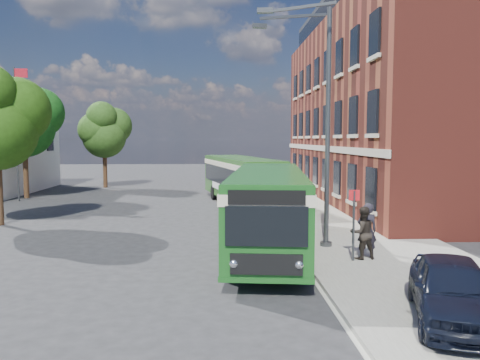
{
  "coord_description": "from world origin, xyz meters",
  "views": [
    {
      "loc": [
        1.12,
        -19.33,
        4.2
      ],
      "look_at": [
        2.18,
        3.47,
        2.2
      ],
      "focal_mm": 35.0,
      "sensor_mm": 36.0,
      "label": 1
    }
  ],
  "objects_px": {
    "street_lamp": "(318,123)",
    "bus_front": "(268,202)",
    "bus_rear": "(240,176)",
    "parked_car": "(453,290)"
  },
  "relations": [
    {
      "from": "street_lamp",
      "to": "bus_front",
      "type": "xyz_separation_m",
      "value": [
        -1.86,
        -0.03,
        -2.96
      ]
    },
    {
      "from": "bus_rear",
      "to": "street_lamp",
      "type": "bearing_deg",
      "value": -79.53
    },
    {
      "from": "bus_front",
      "to": "parked_car",
      "type": "height_order",
      "value": "bus_front"
    },
    {
      "from": "bus_rear",
      "to": "parked_car",
      "type": "xyz_separation_m",
      "value": [
        3.79,
        -19.92,
        -0.97
      ]
    },
    {
      "from": "street_lamp",
      "to": "parked_car",
      "type": "height_order",
      "value": "street_lamp"
    },
    {
      "from": "bus_front",
      "to": "bus_rear",
      "type": "height_order",
      "value": "same"
    },
    {
      "from": "street_lamp",
      "to": "bus_front",
      "type": "bearing_deg",
      "value": -179.14
    },
    {
      "from": "street_lamp",
      "to": "parked_car",
      "type": "relative_size",
      "value": 2.15
    },
    {
      "from": "bus_front",
      "to": "bus_rear",
      "type": "xyz_separation_m",
      "value": [
        -0.45,
        12.52,
        0.0
      ]
    },
    {
      "from": "street_lamp",
      "to": "parked_car",
      "type": "xyz_separation_m",
      "value": [
        1.48,
        -7.42,
        -3.93
      ]
    }
  ]
}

